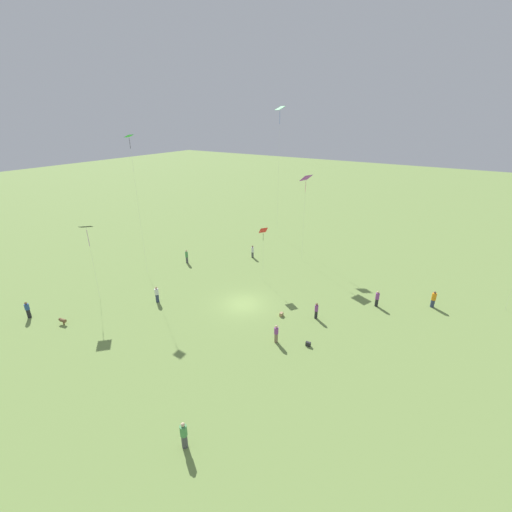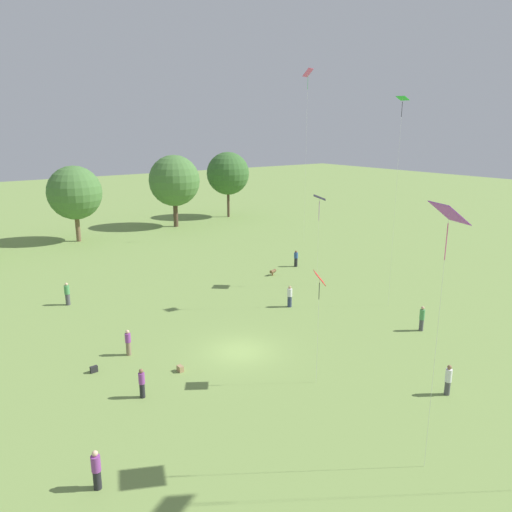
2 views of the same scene
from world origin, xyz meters
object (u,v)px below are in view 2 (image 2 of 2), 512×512
(person_0, at_px, (128,342))
(person_2, at_px, (142,383))
(person_7, at_px, (290,296))
(picnic_bag_0, at_px, (180,369))
(picnic_bag_1, at_px, (94,369))
(kite_1, at_px, (402,114))
(person_3, at_px, (422,318))
(dog_0, at_px, (273,271))
(kite_0, at_px, (319,200))
(kite_2, at_px, (449,219))
(person_8, at_px, (296,259))
(kite_5, at_px, (308,79))
(person_6, at_px, (448,380))
(kite_4, at_px, (319,281))
(person_5, at_px, (96,470))
(person_1, at_px, (67,294))

(person_0, distance_m, person_2, 5.48)
(person_0, height_order, person_7, person_7)
(picnic_bag_0, distance_m, picnic_bag_1, 5.06)
(person_0, xyz_separation_m, person_2, (-1.37, -5.31, -0.00))
(person_2, height_order, kite_1, kite_1)
(person_3, distance_m, dog_0, 16.84)
(kite_0, height_order, kite_2, kite_2)
(person_8, xyz_separation_m, kite_5, (8.88, 8.88, 18.54))
(person_6, distance_m, picnic_bag_0, 15.03)
(kite_1, distance_m, kite_4, 17.05)
(person_5, xyz_separation_m, kite_2, (11.71, -6.84, 9.82))
(person_5, bearing_deg, person_6, 94.93)
(kite_0, distance_m, picnic_bag_1, 23.71)
(person_0, bearing_deg, kite_5, -119.31)
(person_0, distance_m, kite_1, 25.14)
(person_1, relative_size, kite_2, 0.17)
(person_0, xyz_separation_m, person_8, (21.91, 9.52, -0.00))
(person_1, relative_size, kite_5, 0.09)
(person_2, distance_m, person_5, 6.92)
(person_7, bearing_deg, person_2, 91.49)
(dog_0, distance_m, picnic_bag_1, 22.69)
(person_2, xyz_separation_m, kite_2, (7.43, -12.28, 9.84))
(person_5, distance_m, person_6, 18.13)
(person_3, bearing_deg, kite_0, -57.46)
(person_1, relative_size, person_6, 1.08)
(person_3, distance_m, person_8, 18.31)
(kite_2, xyz_separation_m, dog_0, (12.03, 25.99, -10.27))
(person_1, distance_m, picnic_bag_0, 15.66)
(person_0, height_order, picnic_bag_0, person_0)
(person_1, height_order, kite_0, kite_0)
(person_2, distance_m, dog_0, 23.81)
(person_5, bearing_deg, person_0, 169.68)
(person_2, height_order, kite_5, kite_5)
(person_2, distance_m, person_7, 16.34)
(person_1, xyz_separation_m, dog_0, (18.55, -3.22, -0.53))
(person_1, xyz_separation_m, person_2, (-0.92, -16.93, -0.09))
(picnic_bag_0, bearing_deg, picnic_bag_1, 145.35)
(person_1, height_order, person_5, person_1)
(picnic_bag_1, bearing_deg, person_6, -43.09)
(person_2, height_order, kite_0, kite_0)
(picnic_bag_0, bearing_deg, person_7, 20.76)
(person_0, height_order, person_8, person_8)
(person_0, bearing_deg, picnic_bag_1, 51.18)
(person_3, height_order, kite_2, kite_2)
(person_6, xyz_separation_m, kite_5, (18.74, 33.06, 18.51))
(person_6, xyz_separation_m, kite_1, (8.47, 11.02, 14.03))
(kite_0, height_order, dog_0, kite_0)
(person_0, relative_size, person_7, 0.97)
(person_1, xyz_separation_m, picnic_bag_1, (-2.10, -12.62, -0.74))
(kite_1, xyz_separation_m, dog_0, (-2.43, 12.05, -14.49))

